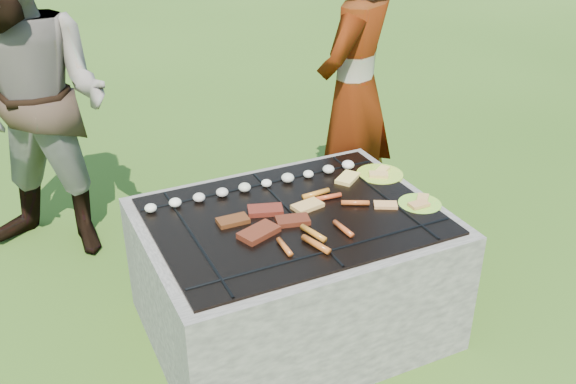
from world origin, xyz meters
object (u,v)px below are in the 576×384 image
fire_pit (293,277)px  bystander (34,104)px  plate_near (420,204)px  plate_far (380,174)px  cook (355,93)px

fire_pit → bystander: bearing=126.8°
bystander → plate_near: bearing=-5.5°
plate_far → plate_near: (0.00, -0.33, 0.00)m
fire_pit → plate_far: (0.56, 0.17, 0.33)m
plate_far → plate_near: 0.33m
plate_near → bystander: 2.00m
cook → bystander: size_ratio=0.97×
bystander → cook: bearing=20.4°
fire_pit → cook: bearing=44.3°
plate_near → fire_pit: bearing=164.5°
fire_pit → plate_far: size_ratio=4.99×
bystander → fire_pit: bearing=-15.9°
fire_pit → cook: cook is taller
plate_near → cook: size_ratio=0.13×
plate_near → cook: 0.90m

